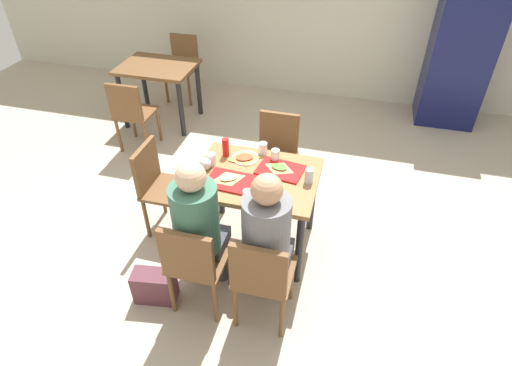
{
  "coord_description": "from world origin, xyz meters",
  "views": [
    {
      "loc": [
        0.69,
        -2.57,
        2.74
      ],
      "look_at": [
        0.0,
        0.0,
        0.68
      ],
      "focal_mm": 29.54,
      "sensor_mm": 36.0,
      "label": 1
    }
  ],
  "objects": [
    {
      "name": "chair_near_left",
      "position": [
        -0.24,
        -0.76,
        0.51
      ],
      "size": [
        0.4,
        0.4,
        0.86
      ],
      "color": "brown",
      "rests_on": "ground_plane"
    },
    {
      "name": "background_chair_near",
      "position": [
        -1.74,
        1.12,
        0.51
      ],
      "size": [
        0.4,
        0.4,
        0.86
      ],
      "color": "brown",
      "rests_on": "ground_plane"
    },
    {
      "name": "drink_fridge",
      "position": [
        1.78,
        2.85,
        0.95
      ],
      "size": [
        0.7,
        0.6,
        1.9
      ],
      "primitive_type": "cube",
      "color": "#14194C",
      "rests_on": "ground_plane"
    },
    {
      "name": "chair_near_right",
      "position": [
        0.24,
        -0.76,
        0.51
      ],
      "size": [
        0.4,
        0.4,
        0.86
      ],
      "color": "brown",
      "rests_on": "ground_plane"
    },
    {
      "name": "person_in_brown_jacket",
      "position": [
        0.24,
        -0.62,
        0.75
      ],
      "size": [
        0.32,
        0.42,
        1.27
      ],
      "color": "#383842",
      "rests_on": "ground_plane"
    },
    {
      "name": "tray_red_far",
      "position": [
        0.17,
        0.11,
        0.76
      ],
      "size": [
        0.39,
        0.31,
        0.02
      ],
      "primitive_type": "cube",
      "rotation": [
        0.0,
        0.0,
        -0.14
      ],
      "color": "#B21414",
      "rests_on": "main_table"
    },
    {
      "name": "plastic_cup_d",
      "position": [
        0.1,
        0.25,
        0.8
      ],
      "size": [
        0.07,
        0.07,
        0.1
      ],
      "primitive_type": "cylinder",
      "color": "white",
      "rests_on": "main_table"
    },
    {
      "name": "plastic_cup_a",
      "position": [
        -0.02,
        0.32,
        0.8
      ],
      "size": [
        0.07,
        0.07,
        0.1
      ],
      "primitive_type": "cylinder",
      "color": "white",
      "rests_on": "main_table"
    },
    {
      "name": "pizza_slice_d",
      "position": [
        0.18,
        -0.2,
        0.77
      ],
      "size": [
        0.22,
        0.26,
        0.02
      ],
      "color": "#DBAD60",
      "rests_on": "paper_plate_near_edge"
    },
    {
      "name": "foil_bundle",
      "position": [
        -0.42,
        -0.02,
        0.8
      ],
      "size": [
        0.1,
        0.1,
        0.1
      ],
      "primitive_type": "sphere",
      "color": "silver",
      "rests_on": "main_table"
    },
    {
      "name": "plastic_cup_b",
      "position": [
        0.02,
        -0.32,
        0.8
      ],
      "size": [
        0.07,
        0.07,
        0.1
      ],
      "primitive_type": "cylinder",
      "color": "white",
      "rests_on": "main_table"
    },
    {
      "name": "pizza_slice_a",
      "position": [
        -0.19,
        -0.12,
        0.78
      ],
      "size": [
        0.24,
        0.22,
        0.02
      ],
      "color": "#DBAD60",
      "rests_on": "tray_red_near"
    },
    {
      "name": "condiment_bottle",
      "position": [
        -0.32,
        0.21,
        0.83
      ],
      "size": [
        0.06,
        0.06,
        0.16
      ],
      "primitive_type": "cylinder",
      "color": "red",
      "rests_on": "main_table"
    },
    {
      "name": "paper_plate_center",
      "position": [
        -0.15,
        0.21,
        0.76
      ],
      "size": [
        0.22,
        0.22,
        0.01
      ],
      "primitive_type": "cylinder",
      "color": "white",
      "rests_on": "main_table"
    },
    {
      "name": "plastic_cup_c",
      "position": [
        -0.39,
        0.06,
        0.8
      ],
      "size": [
        0.07,
        0.07,
        0.1
      ],
      "primitive_type": "cylinder",
      "color": "white",
      "rests_on": "main_table"
    },
    {
      "name": "background_chair_far",
      "position": [
        -1.74,
        2.58,
        0.51
      ],
      "size": [
        0.4,
        0.4,
        0.86
      ],
      "color": "brown",
      "rests_on": "ground_plane"
    },
    {
      "name": "tray_red_near",
      "position": [
        -0.17,
        -0.13,
        0.76
      ],
      "size": [
        0.38,
        0.28,
        0.02
      ],
      "primitive_type": "cube",
      "rotation": [
        0.0,
        0.0,
        -0.06
      ],
      "color": "#B21414",
      "rests_on": "main_table"
    },
    {
      "name": "person_in_red",
      "position": [
        -0.24,
        -0.62,
        0.75
      ],
      "size": [
        0.32,
        0.42,
        1.27
      ],
      "color": "#383842",
      "rests_on": "ground_plane"
    },
    {
      "name": "chair_far_side",
      "position": [
        0.0,
        0.76,
        0.51
      ],
      "size": [
        0.4,
        0.4,
        0.86
      ],
      "color": "brown",
      "rests_on": "ground_plane"
    },
    {
      "name": "pizza_slice_c",
      "position": [
        -0.15,
        0.19,
        0.77
      ],
      "size": [
        0.25,
        0.23,
        0.02
      ],
      "color": "#C68C47",
      "rests_on": "paper_plate_center"
    },
    {
      "name": "chair_left_end",
      "position": [
        -0.87,
        0.0,
        0.51
      ],
      "size": [
        0.4,
        0.4,
        0.86
      ],
      "color": "brown",
      "rests_on": "ground_plane"
    },
    {
      "name": "pizza_slice_b",
      "position": [
        0.16,
        0.12,
        0.78
      ],
      "size": [
        0.21,
        0.17,
        0.02
      ],
      "color": "#DBAD60",
      "rests_on": "tray_red_far"
    },
    {
      "name": "main_table",
      "position": [
        0.0,
        0.0,
        0.64
      ],
      "size": [
        0.98,
        0.76,
        0.75
      ],
      "color": "olive",
      "rests_on": "ground_plane"
    },
    {
      "name": "ground_plane",
      "position": [
        0.0,
        0.0,
        -0.01
      ],
      "size": [
        10.0,
        10.0,
        0.02
      ],
      "primitive_type": "cube",
      "color": "#B7A893"
    },
    {
      "name": "soda_can",
      "position": [
        0.42,
        0.02,
        0.81
      ],
      "size": [
        0.07,
        0.07,
        0.12
      ],
      "primitive_type": "cylinder",
      "color": "#B7BCC6",
      "rests_on": "main_table"
    },
    {
      "name": "paper_plate_near_edge",
      "position": [
        0.15,
        -0.21,
        0.76
      ],
      "size": [
        0.22,
        0.22,
        0.01
      ],
      "primitive_type": "cylinder",
      "color": "white",
      "rests_on": "main_table"
    },
    {
      "name": "handbag",
      "position": [
        -0.59,
        -0.78,
        0.14
      ],
      "size": [
        0.34,
        0.21,
        0.28
      ],
      "primitive_type": "cube",
      "rotation": [
        0.0,
        0.0,
        0.16
      ],
      "color": "#592D38",
      "rests_on": "ground_plane"
    },
    {
      "name": "background_table",
      "position": [
        -1.74,
        1.85,
        0.62
      ],
      "size": [
        0.9,
        0.7,
        0.75
      ],
      "color": "brown",
      "rests_on": "ground_plane"
    }
  ]
}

